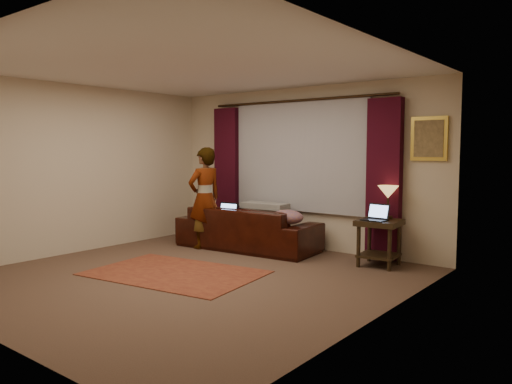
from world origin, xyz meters
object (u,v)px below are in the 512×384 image
(laptop_sofa, at_px, (223,212))
(tiffany_lamp, at_px, (388,202))
(end_table, at_px, (379,243))
(person, at_px, (205,198))
(sofa, at_px, (248,220))
(laptop_table, at_px, (374,212))

(laptop_sofa, height_order, tiffany_lamp, tiffany_lamp)
(end_table, bearing_deg, person, -168.37)
(sofa, distance_m, person, 0.79)
(sofa, bearing_deg, end_table, -179.40)
(laptop_sofa, bearing_deg, end_table, 6.59)
(sofa, height_order, tiffany_lamp, tiffany_lamp)
(sofa, height_order, end_table, sofa)
(sofa, distance_m, laptop_sofa, 0.42)
(laptop_table, xyz_separation_m, person, (-2.75, -0.44, 0.06))
(laptop_table, height_order, person, person)
(end_table, distance_m, laptop_table, 0.45)
(person, bearing_deg, sofa, 133.48)
(laptop_sofa, xyz_separation_m, end_table, (2.50, 0.41, -0.28))
(laptop_sofa, height_order, laptop_table, laptop_table)
(laptop_sofa, bearing_deg, sofa, 28.95)
(tiffany_lamp, relative_size, laptop_table, 1.35)
(end_table, xyz_separation_m, tiffany_lamp, (0.04, 0.17, 0.55))
(laptop_sofa, height_order, end_table, laptop_sofa)
(laptop_table, relative_size, person, 0.21)
(sofa, relative_size, end_table, 3.61)
(tiffany_lamp, bearing_deg, sofa, -170.21)
(laptop_sofa, distance_m, laptop_table, 2.50)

